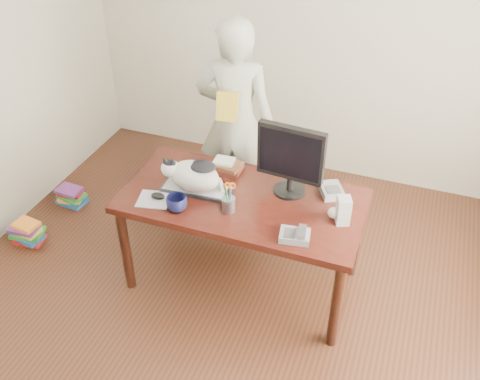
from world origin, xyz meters
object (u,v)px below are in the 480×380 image
object	(u,v)px
baseball	(333,213)
calculator	(331,190)
monitor	(291,157)
pen_cup	(229,203)
speaker	(343,210)
book_pile_b	(71,196)
cat	(192,175)
book_pile_a	(27,232)
keyboard	(195,189)
desk	(246,209)
coffee_mug	(177,203)
person	(235,122)
phone	(295,235)
mouse	(158,196)
book_stack	(226,166)

from	to	relation	value
baseball	calculator	bearing A→B (deg)	105.11
monitor	pen_cup	bearing A→B (deg)	-129.24
speaker	baseball	distance (m)	0.09
book_pile_b	cat	bearing A→B (deg)	-15.60
speaker	baseball	xyz separation A→B (m)	(-0.06, 0.03, -0.06)
cat	book_pile_a	world-z (taller)	cat
keyboard	book_pile_b	bearing A→B (deg)	161.23
cat	pen_cup	bearing A→B (deg)	-25.13
monitor	speaker	bearing A→B (deg)	-19.66
desk	coffee_mug	bearing A→B (deg)	-135.68
coffee_mug	person	size ratio (longest dim) A/B	0.08
desk	book_pile_a	distance (m)	1.85
desk	phone	xyz separation A→B (m)	(0.43, -0.35, 0.18)
monitor	person	xyz separation A→B (m)	(-0.62, 0.64, -0.19)
desk	phone	size ratio (longest dim) A/B	8.07
mouse	coffee_mug	world-z (taller)	coffee_mug
speaker	calculator	size ratio (longest dim) A/B	0.81
baseball	calculator	distance (m)	0.25
mouse	phone	bearing A→B (deg)	-16.46
keyboard	book_pile_a	world-z (taller)	keyboard
book_pile_a	pen_cup	bearing A→B (deg)	1.47
speaker	book_pile_b	world-z (taller)	speaker
book_stack	desk	bearing A→B (deg)	-37.02
phone	book_pile_b	xyz separation A→B (m)	(-2.15, 0.62, -0.71)
desk	keyboard	bearing A→B (deg)	-161.22
monitor	book_stack	distance (m)	0.56
baseball	book_pile_a	size ratio (longest dim) A/B	0.27
phone	person	distance (m)	1.33
calculator	book_pile_b	world-z (taller)	calculator
desk	person	xyz separation A→B (m)	(-0.35, 0.72, 0.24)
pen_cup	phone	xyz separation A→B (m)	(0.47, -0.11, -0.03)
coffee_mug	phone	size ratio (longest dim) A/B	0.68
mouse	calculator	xyz separation A→B (m)	(1.06, 0.45, 0.00)
monitor	person	world-z (taller)	person
baseball	phone	bearing A→B (deg)	-121.27
pen_cup	book_pile_a	world-z (taller)	pen_cup
phone	mouse	bearing A→B (deg)	166.53
calculator	person	distance (m)	1.05
cat	speaker	xyz separation A→B (m)	(1.00, 0.02, -0.04)
monitor	calculator	bearing A→B (deg)	23.09
cat	book_stack	bearing A→B (deg)	64.78
pen_cup	baseball	world-z (taller)	pen_cup
phone	pen_cup	bearing A→B (deg)	157.18
pen_cup	calculator	bearing A→B (deg)	35.23
cat	book_stack	distance (m)	0.33
coffee_mug	book_pile_b	world-z (taller)	coffee_mug
keyboard	mouse	world-z (taller)	mouse
keyboard	pen_cup	bearing A→B (deg)	-26.57
phone	desk	bearing A→B (deg)	131.98
monitor	baseball	xyz separation A→B (m)	(0.34, -0.15, -0.25)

